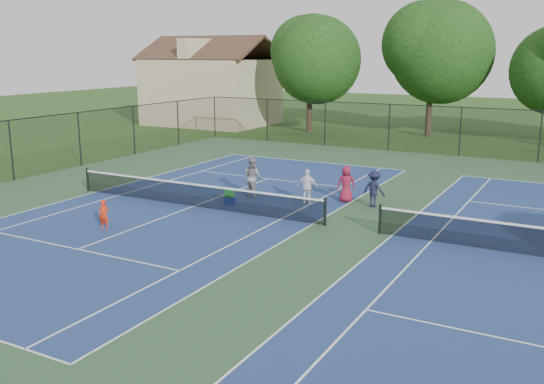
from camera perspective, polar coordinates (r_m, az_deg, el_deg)
The scene contains 14 objects.
ground at distance 22.12m, azimuth 7.49°, elevation -3.54°, with size 140.00×140.00×0.00m, color #234716.
court_pad at distance 22.12m, azimuth 7.50°, elevation -3.53°, with size 36.00×36.00×0.01m, color #2E5236.
tennis_court_left at distance 25.35m, azimuth -7.40°, elevation -1.15°, with size 12.00×23.83×1.07m.
perimeter_fence at distance 21.72m, azimuth 7.62°, elevation 0.52°, with size 36.08×36.08×3.02m.
tree_back_a at distance 48.40m, azimuth 3.60°, elevation 12.76°, with size 6.80×6.80×9.15m.
tree_back_b at distance 47.26m, azimuth 14.88°, elevation 13.03°, with size 7.60×7.60×10.03m.
clapboard_house at distance 54.34m, azimuth -5.71°, elevation 9.65°, with size 10.80×8.10×7.65m.
child_player at distance 22.69m, azimuth -15.54°, elevation -2.06°, with size 0.40×0.26×1.09m, color red.
instructor at distance 26.64m, azimuth -1.83°, elevation 1.39°, with size 0.87×0.68×1.78m, color gray.
bystander_a at distance 25.49m, azimuth 3.35°, elevation 0.51°, with size 0.87×0.36×1.49m, color white.
bystander_b at distance 25.29m, azimuth 9.59°, elevation 0.30°, with size 0.99×0.57×1.53m, color #161732.
bystander_c at distance 25.97m, azimuth 7.00°, elevation 0.76°, with size 0.77×0.50×1.57m, color maroon.
ball_crate at distance 25.55m, azimuth -4.01°, elevation -0.82°, with size 0.42×0.32×0.32m, color navy.
ball_hopper at distance 25.46m, azimuth -4.03°, elevation -0.07°, with size 0.34×0.28×0.37m, color green.
Camera 1 is at (7.54, -19.83, 6.28)m, focal length 40.00 mm.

